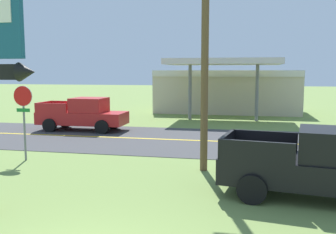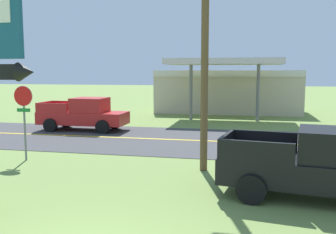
{
  "view_description": "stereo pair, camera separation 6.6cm",
  "coord_description": "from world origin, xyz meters",
  "px_view_note": "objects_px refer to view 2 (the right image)",
  "views": [
    {
      "loc": [
        2.87,
        -5.71,
        3.49
      ],
      "look_at": [
        0.0,
        8.0,
        1.8
      ],
      "focal_mm": 40.26,
      "sensor_mm": 36.0,
      "label": 1
    },
    {
      "loc": [
        2.93,
        -5.69,
        3.49
      ],
      "look_at": [
        0.0,
        8.0,
        1.8
      ],
      "focal_mm": 40.26,
      "sensor_mm": 36.0,
      "label": 2
    }
  ],
  "objects_px": {
    "stop_sign": "(24,109)",
    "gas_station": "(228,90)",
    "pickup_black_parked_on_lawn": "(320,165)",
    "pickup_red_on_road": "(84,114)",
    "utility_pole": "(205,41)"
  },
  "relations": [
    {
      "from": "stop_sign",
      "to": "gas_station",
      "type": "relative_size",
      "value": 0.25
    },
    {
      "from": "stop_sign",
      "to": "pickup_black_parked_on_lawn",
      "type": "distance_m",
      "value": 10.86
    },
    {
      "from": "gas_station",
      "to": "pickup_black_parked_on_lawn",
      "type": "xyz_separation_m",
      "value": [
        3.69,
        -22.43,
        -0.98
      ]
    },
    {
      "from": "gas_station",
      "to": "pickup_red_on_road",
      "type": "height_order",
      "value": "gas_station"
    },
    {
      "from": "gas_station",
      "to": "pickup_red_on_road",
      "type": "bearing_deg",
      "value": -122.22
    },
    {
      "from": "utility_pole",
      "to": "gas_station",
      "type": "height_order",
      "value": "utility_pole"
    },
    {
      "from": "utility_pole",
      "to": "pickup_red_on_road",
      "type": "xyz_separation_m",
      "value": [
        -8.03,
        7.63,
        -3.57
      ]
    },
    {
      "from": "utility_pole",
      "to": "pickup_red_on_road",
      "type": "bearing_deg",
      "value": 136.45
    },
    {
      "from": "pickup_black_parked_on_lawn",
      "to": "pickup_red_on_road",
      "type": "relative_size",
      "value": 1.04
    },
    {
      "from": "utility_pole",
      "to": "pickup_black_parked_on_lawn",
      "type": "xyz_separation_m",
      "value": [
        3.44,
        -2.44,
        -3.57
      ]
    },
    {
      "from": "gas_station",
      "to": "pickup_red_on_road",
      "type": "relative_size",
      "value": 2.31
    },
    {
      "from": "utility_pole",
      "to": "pickup_black_parked_on_lawn",
      "type": "distance_m",
      "value": 5.53
    },
    {
      "from": "pickup_red_on_road",
      "to": "utility_pole",
      "type": "bearing_deg",
      "value": -43.55
    },
    {
      "from": "gas_station",
      "to": "pickup_red_on_road",
      "type": "xyz_separation_m",
      "value": [
        -7.78,
        -12.35,
        -0.98
      ]
    },
    {
      "from": "stop_sign",
      "to": "gas_station",
      "type": "height_order",
      "value": "gas_station"
    }
  ]
}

